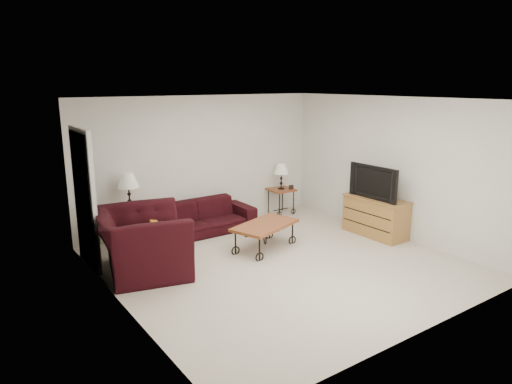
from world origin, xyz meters
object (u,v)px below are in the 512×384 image
Objects in this scene: sofa at (200,218)px; side_table_left at (131,226)px; lamp_left at (129,191)px; backpack at (277,217)px; coffee_table at (265,236)px; tv_stand at (375,217)px; armchair at (143,242)px; television at (377,182)px; lamp_right at (281,176)px; side_table_right at (281,201)px.

side_table_left is (-1.25, 0.18, 0.02)m from sofa.
backpack is (2.59, -0.78, -0.71)m from lamp_left.
tv_stand reaches higher than coffee_table.
sofa reaches higher than backpack.
sofa is 1.27m from side_table_left.
lamp_left is (-1.25, 0.18, 0.64)m from sofa.
tv_stand is at bearing -87.37° from armchair.
television is at bearing -29.08° from side_table_left.
backpack is (2.59, -0.78, -0.09)m from side_table_left.
coffee_table is at bearing 164.38° from tv_stand.
lamp_left is 2.43m from coffee_table.
lamp_left is 0.60× the size of television.
coffee_table is 1.13m from backpack.
television is (4.08, -0.83, 0.54)m from armchair.
side_table_right is at bearing 0.00° from lamp_right.
side_table_right is (3.28, 0.00, -0.04)m from side_table_left.
coffee_table is 0.82× the size of armchair.
sofa reaches higher than side_table_right.
side_table_right is 0.54m from lamp_right.
lamp_left is at bearing 180.00° from lamp_right.
armchair is 2.93m from backpack.
television is at bearing -37.21° from sofa.
side_table_left is 1.32m from armchair.
side_table_right is at bearing 0.00° from lamp_left.
lamp_right is at bearing 0.00° from lamp_left.
backpack is at bearing 41.72° from coffee_table.
television reaches higher than tv_stand.
lamp_left is 1.38× the size of backpack.
lamp_right reaches higher than sofa.
coffee_table is (-1.53, -1.53, -0.05)m from side_table_right.
television is (0.51, -2.11, 0.73)m from side_table_right.
sofa is 4.48× the size of backpack.
sofa is 3.27m from television.
television is at bearing 180.00° from tv_stand.
lamp_left reaches higher than coffee_table.
lamp_left is at bearing 151.05° from tv_stand.
sofa is 2.03m from side_table_right.
lamp_right is 0.38× the size of armchair.
coffee_table is at bearing -41.28° from lamp_left.
tv_stand is (2.07, -0.58, 0.13)m from coffee_table.
lamp_left is 0.44× the size of armchair.
side_table_left reaches higher than sofa.
coffee_table is (0.49, -1.35, -0.08)m from sofa.
backpack is at bearing -16.71° from lamp_left.
coffee_table is 2.15m from tv_stand.
side_table_right is at bearing 64.32° from backpack.
tv_stand is at bearing 90.00° from television.
lamp_right is (3.28, 0.00, 0.50)m from side_table_left.
sofa is at bearing -40.47° from armchair.
television is (3.79, -2.11, 0.69)m from side_table_left.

